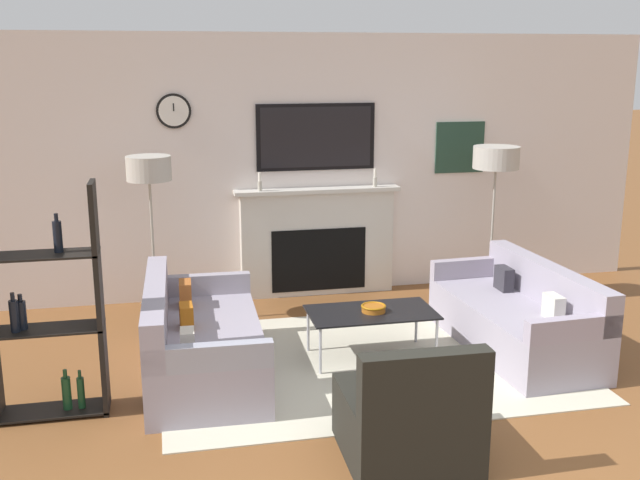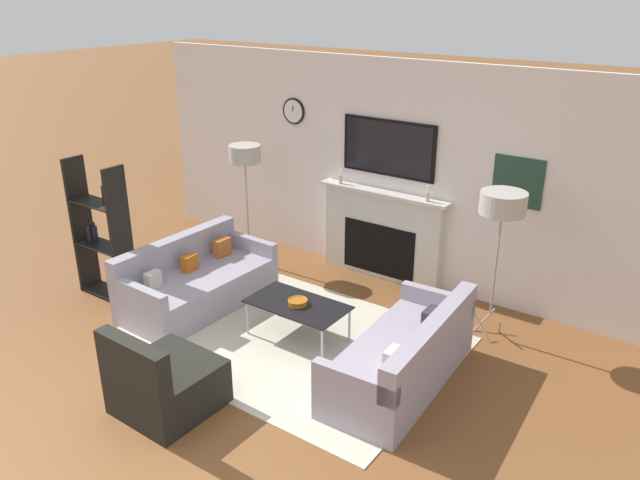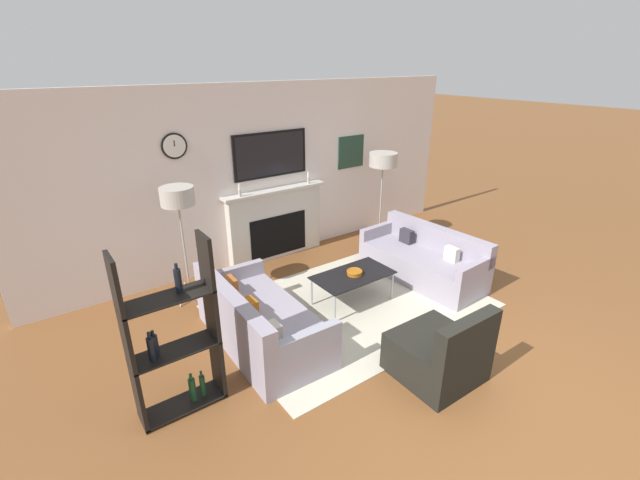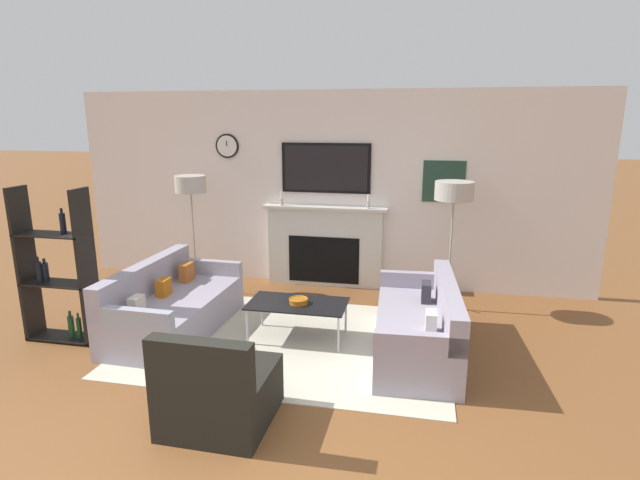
% 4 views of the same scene
% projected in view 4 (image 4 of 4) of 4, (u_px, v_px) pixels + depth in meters
% --- Properties ---
extents(fireplace_wall, '(7.28, 0.28, 2.70)m').
position_uv_depth(fireplace_wall, '(326.00, 199.00, 6.97)').
color(fireplace_wall, silver).
rests_on(fireplace_wall, ground_plane).
extents(area_rug, '(3.32, 2.36, 0.01)m').
position_uv_depth(area_rug, '(290.00, 341.00, 5.35)').
color(area_rug, beige).
rests_on(area_rug, ground_plane).
extents(couch_left, '(0.92, 1.81, 0.76)m').
position_uv_depth(couch_left, '(172.00, 308.00, 5.55)').
color(couch_left, '#9B93A3').
rests_on(couch_left, ground_plane).
extents(couch_right, '(0.87, 1.85, 0.74)m').
position_uv_depth(couch_right, '(420.00, 328.00, 5.02)').
color(couch_right, '#9B93A3').
rests_on(couch_right, ground_plane).
extents(armchair, '(0.79, 0.80, 0.83)m').
position_uv_depth(armchair, '(218.00, 392.00, 3.84)').
color(armchair, black).
rests_on(armchair, ground_plane).
extents(coffee_table, '(1.05, 0.57, 0.41)m').
position_uv_depth(coffee_table, '(298.00, 305.00, 5.31)').
color(coffee_table, black).
rests_on(coffee_table, ground_plane).
extents(decorative_bowl, '(0.21, 0.21, 0.06)m').
position_uv_depth(decorative_bowl, '(299.00, 301.00, 5.28)').
color(decorative_bowl, '#B15F1A').
rests_on(decorative_bowl, coffee_table).
extents(floor_lamp_left, '(0.40, 0.40, 1.60)m').
position_uv_depth(floor_lamp_left, '(190.00, 186.00, 6.56)').
color(floor_lamp_left, '#9E998E').
rests_on(floor_lamp_left, ground_plane).
extents(floor_lamp_right, '(0.46, 0.46, 1.61)m').
position_uv_depth(floor_lamp_right, '(454.00, 193.00, 5.90)').
color(floor_lamp_right, '#9E998E').
rests_on(floor_lamp_right, ground_plane).
extents(shelf_unit, '(0.77, 0.28, 1.65)m').
position_uv_depth(shelf_unit, '(57.00, 272.00, 5.22)').
color(shelf_unit, black).
rests_on(shelf_unit, ground_plane).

